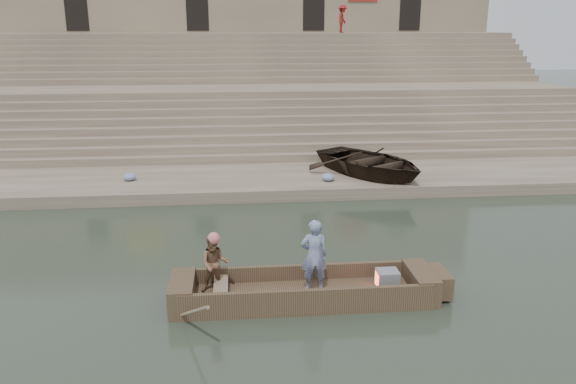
{
  "coord_description": "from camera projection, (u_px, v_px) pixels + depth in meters",
  "views": [
    {
      "loc": [
        -0.03,
        -11.99,
        5.68
      ],
      "look_at": [
        1.36,
        2.48,
        1.4
      ],
      "focal_mm": 35.64,
      "sensor_mm": 36.0,
      "label": 1
    }
  ],
  "objects": [
    {
      "name": "cloth_bundles",
      "position": [
        229.0,
        177.0,
        20.01
      ],
      "size": [
        7.38,
        1.15,
        0.26
      ],
      "color": "#3F5999",
      "rests_on": "lower_landing"
    },
    {
      "name": "upper_landing",
      "position": [
        233.0,
        78.0,
        33.81
      ],
      "size": [
        32.0,
        3.0,
        5.2
      ],
      "primitive_type": "cube",
      "color": "gray",
      "rests_on": "ground"
    },
    {
      "name": "beached_rowboat",
      "position": [
        370.0,
        162.0,
        20.68
      ],
      "size": [
        5.25,
        5.68,
        0.96
      ],
      "primitive_type": "imported",
      "rotation": [
        0.0,
        0.0,
        0.56
      ],
      "color": "#2D2116",
      "rests_on": "lower_landing"
    },
    {
      "name": "ghat_steps",
      "position": [
        234.0,
        104.0,
        28.97
      ],
      "size": [
        32.0,
        11.0,
        5.2
      ],
      "color": "gray",
      "rests_on": "ground"
    },
    {
      "name": "pedestrian",
      "position": [
        342.0,
        19.0,
        32.58
      ],
      "size": [
        0.94,
        1.15,
        1.54
      ],
      "primitive_type": "imported",
      "rotation": [
        0.0,
        0.0,
        1.14
      ],
      "color": "maroon",
      "rests_on": "upper_landing"
    },
    {
      "name": "main_rowboat",
      "position": [
        304.0,
        296.0,
        12.18
      ],
      "size": [
        5.0,
        1.3,
        0.22
      ],
      "primitive_type": "cube",
      "color": "brown",
      "rests_on": "ground"
    },
    {
      "name": "ground",
      "position": [
        239.0,
        283.0,
        13.06
      ],
      "size": [
        120.0,
        120.0,
        0.0
      ],
      "primitive_type": "plane",
      "color": "#262F23",
      "rests_on": "ground"
    },
    {
      "name": "mid_landing",
      "position": [
        234.0,
        117.0,
        27.47
      ],
      "size": [
        32.0,
        3.0,
        2.8
      ],
      "primitive_type": "cube",
      "color": "gray",
      "rests_on": "ground"
    },
    {
      "name": "rowing_man",
      "position": [
        215.0,
        264.0,
        11.98
      ],
      "size": [
        0.61,
        0.48,
        1.26
      ],
      "primitive_type": "imported",
      "rotation": [
        0.0,
        0.0,
        0.0
      ],
      "color": "#236B3D",
      "rests_on": "main_rowboat"
    },
    {
      "name": "rowboat_trim",
      "position": [
        313.0,
        287.0,
        12.14
      ],
      "size": [
        6.04,
        2.63,
        1.93
      ],
      "color": "brown",
      "rests_on": "ground"
    },
    {
      "name": "standing_man",
      "position": [
        314.0,
        255.0,
        12.0
      ],
      "size": [
        0.58,
        0.39,
        1.58
      ],
      "primitive_type": "imported",
      "rotation": [
        0.0,
        0.0,
        3.16
      ],
      "color": "navy",
      "rests_on": "main_rowboat"
    },
    {
      "name": "building_wall",
      "position": [
        231.0,
        25.0,
        36.78
      ],
      "size": [
        32.0,
        5.07,
        11.2
      ],
      "color": "gray",
      "rests_on": "ground"
    },
    {
      "name": "lower_landing",
      "position": [
        236.0,
        182.0,
        20.64
      ],
      "size": [
        32.0,
        4.0,
        0.4
      ],
      "primitive_type": "cube",
      "color": "gray",
      "rests_on": "ground"
    },
    {
      "name": "television",
      "position": [
        387.0,
        279.0,
        12.25
      ],
      "size": [
        0.46,
        0.42,
        0.4
      ],
      "color": "slate",
      "rests_on": "main_rowboat"
    }
  ]
}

